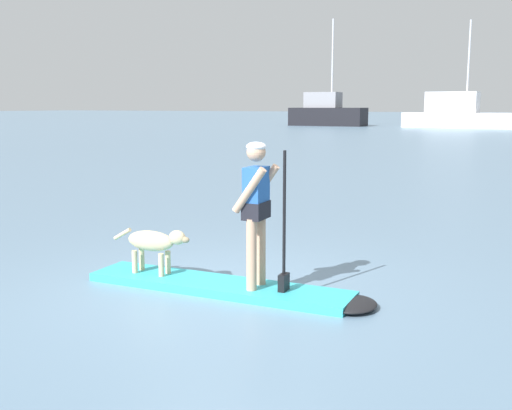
# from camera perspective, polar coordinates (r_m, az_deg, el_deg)

# --- Properties ---
(ground_plane) EXTENTS (400.00, 400.00, 0.00)m
(ground_plane) POSITION_cam_1_polar(r_m,az_deg,el_deg) (7.48, -3.61, -7.92)
(ground_plane) COLOR slate
(paddleboard) EXTENTS (3.65, 0.88, 0.10)m
(paddleboard) POSITION_cam_1_polar(r_m,az_deg,el_deg) (7.37, -2.02, -7.78)
(paddleboard) COLOR #33B2BF
(paddleboard) RESTS_ON ground_plane
(person_paddler) EXTENTS (0.62, 0.49, 1.71)m
(person_paddler) POSITION_cam_1_polar(r_m,az_deg,el_deg) (7.00, 0.13, 0.06)
(person_paddler) COLOR tan
(person_paddler) RESTS_ON paddleboard
(dog) EXTENTS (1.13, 0.26, 0.59)m
(dog) POSITION_cam_1_polar(r_m,az_deg,el_deg) (7.80, -9.53, -3.50)
(dog) COLOR #CCB78C
(dog) RESTS_ON paddleboard
(moored_boat_outer) EXTENTS (8.24, 3.65, 11.34)m
(moored_boat_outer) POSITION_cam_1_polar(r_m,az_deg,el_deg) (67.81, 6.66, 8.58)
(moored_boat_outer) COLOR black
(moored_boat_outer) RESTS_ON ground_plane
(moored_boat_far_starboard) EXTENTS (11.11, 3.36, 10.39)m
(moored_boat_far_starboard) POSITION_cam_1_polar(r_m,az_deg,el_deg) (64.40, 18.35, 8.07)
(moored_boat_far_starboard) COLOR white
(moored_boat_far_starboard) RESTS_ON ground_plane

